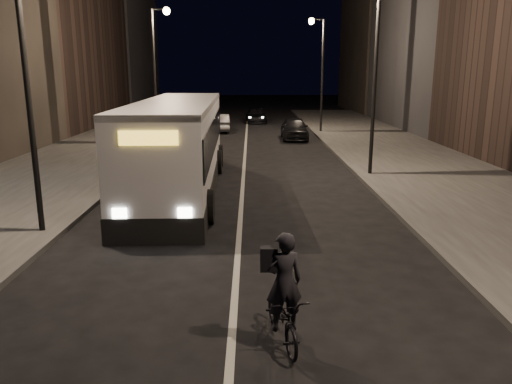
{
  "coord_description": "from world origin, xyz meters",
  "views": [
    {
      "loc": [
        0.35,
        -9.58,
        4.55
      ],
      "look_at": [
        0.47,
        2.99,
        1.5
      ],
      "focal_mm": 35.0,
      "sensor_mm": 36.0,
      "label": 1
    }
  ],
  "objects_px": {
    "streetlight_left_near": "(33,39)",
    "car_near": "(294,128)",
    "streetlight_right_far": "(319,60)",
    "city_bus": "(179,142)",
    "streetlight_left_far": "(158,58)",
    "cyclist_on_bicycle": "(283,307)",
    "streetlight_right_mid": "(370,51)",
    "car_far": "(256,116)",
    "car_mid": "(219,123)"
  },
  "relations": [
    {
      "from": "streetlight_left_near",
      "to": "car_near",
      "type": "xyz_separation_m",
      "value": [
        8.63,
        20.53,
        -4.62
      ]
    },
    {
      "from": "streetlight_right_far",
      "to": "city_bus",
      "type": "relative_size",
      "value": 0.63
    },
    {
      "from": "streetlight_left_far",
      "to": "cyclist_on_bicycle",
      "type": "xyz_separation_m",
      "value": [
        6.21,
        -23.86,
        -4.68
      ]
    },
    {
      "from": "city_bus",
      "to": "cyclist_on_bicycle",
      "type": "bearing_deg",
      "value": -75.27
    },
    {
      "from": "streetlight_left_far",
      "to": "city_bus",
      "type": "bearing_deg",
      "value": -76.93
    },
    {
      "from": "streetlight_left_near",
      "to": "cyclist_on_bicycle",
      "type": "distance_m",
      "value": 9.74
    },
    {
      "from": "streetlight_right_mid",
      "to": "car_far",
      "type": "distance_m",
      "value": 24.89
    },
    {
      "from": "streetlight_right_mid",
      "to": "streetlight_left_far",
      "type": "relative_size",
      "value": 1.0
    },
    {
      "from": "streetlight_left_near",
      "to": "city_bus",
      "type": "distance_m",
      "value": 7.15
    },
    {
      "from": "streetlight_left_far",
      "to": "car_far",
      "type": "height_order",
      "value": "streetlight_left_far"
    },
    {
      "from": "streetlight_right_mid",
      "to": "streetlight_right_far",
      "type": "height_order",
      "value": "same"
    },
    {
      "from": "streetlight_left_far",
      "to": "car_mid",
      "type": "distance_m",
      "value": 9.03
    },
    {
      "from": "streetlight_right_mid",
      "to": "city_bus",
      "type": "xyz_separation_m",
      "value": [
        -7.77,
        -2.46,
        -3.47
      ]
    },
    {
      "from": "streetlight_right_mid",
      "to": "car_mid",
      "type": "relative_size",
      "value": 1.98
    },
    {
      "from": "streetlight_right_far",
      "to": "cyclist_on_bicycle",
      "type": "height_order",
      "value": "streetlight_right_far"
    },
    {
      "from": "streetlight_right_far",
      "to": "streetlight_left_far",
      "type": "bearing_deg",
      "value": -150.64
    },
    {
      "from": "streetlight_left_near",
      "to": "cyclist_on_bicycle",
      "type": "height_order",
      "value": "streetlight_left_near"
    },
    {
      "from": "streetlight_left_near",
      "to": "streetlight_left_far",
      "type": "height_order",
      "value": "same"
    },
    {
      "from": "streetlight_right_far",
      "to": "car_mid",
      "type": "distance_m",
      "value": 8.84
    },
    {
      "from": "car_near",
      "to": "car_far",
      "type": "xyz_separation_m",
      "value": [
        -2.5,
        11.48,
        -0.12
      ]
    },
    {
      "from": "streetlight_right_mid",
      "to": "car_mid",
      "type": "height_order",
      "value": "streetlight_right_mid"
    },
    {
      "from": "cyclist_on_bicycle",
      "to": "streetlight_left_near",
      "type": "bearing_deg",
      "value": 124.57
    },
    {
      "from": "streetlight_right_mid",
      "to": "streetlight_left_near",
      "type": "distance_m",
      "value": 13.33
    },
    {
      "from": "streetlight_left_near",
      "to": "car_near",
      "type": "height_order",
      "value": "streetlight_left_near"
    },
    {
      "from": "cyclist_on_bicycle",
      "to": "car_near",
      "type": "height_order",
      "value": "cyclist_on_bicycle"
    },
    {
      "from": "streetlight_left_far",
      "to": "car_far",
      "type": "distance_m",
      "value": 16.01
    },
    {
      "from": "car_mid",
      "to": "streetlight_left_near",
      "type": "bearing_deg",
      "value": 77.68
    },
    {
      "from": "car_far",
      "to": "streetlight_left_near",
      "type": "bearing_deg",
      "value": -104.99
    },
    {
      "from": "cyclist_on_bicycle",
      "to": "car_near",
      "type": "distance_m",
      "value": 26.5
    },
    {
      "from": "car_far",
      "to": "cyclist_on_bicycle",
      "type": "bearing_deg",
      "value": -94.03
    },
    {
      "from": "cyclist_on_bicycle",
      "to": "car_far",
      "type": "relative_size",
      "value": 0.48
    },
    {
      "from": "streetlight_right_mid",
      "to": "cyclist_on_bicycle",
      "type": "relative_size",
      "value": 3.96
    },
    {
      "from": "streetlight_left_near",
      "to": "cyclist_on_bicycle",
      "type": "bearing_deg",
      "value": -43.33
    },
    {
      "from": "streetlight_right_mid",
      "to": "streetlight_left_far",
      "type": "xyz_separation_m",
      "value": [
        -10.66,
        10.0,
        0.0
      ]
    },
    {
      "from": "car_near",
      "to": "car_mid",
      "type": "height_order",
      "value": "car_near"
    },
    {
      "from": "city_bus",
      "to": "car_far",
      "type": "height_order",
      "value": "city_bus"
    },
    {
      "from": "streetlight_right_mid",
      "to": "streetlight_left_far",
      "type": "distance_m",
      "value": 14.62
    },
    {
      "from": "car_near",
      "to": "car_far",
      "type": "relative_size",
      "value": 1.02
    },
    {
      "from": "cyclist_on_bicycle",
      "to": "car_far",
      "type": "distance_m",
      "value": 37.87
    },
    {
      "from": "cyclist_on_bicycle",
      "to": "streetlight_right_far",
      "type": "bearing_deg",
      "value": 69.42
    },
    {
      "from": "streetlight_left_near",
      "to": "streetlight_left_far",
      "type": "bearing_deg",
      "value": 90.0
    },
    {
      "from": "streetlight_right_mid",
      "to": "car_near",
      "type": "xyz_separation_m",
      "value": [
        -2.03,
        12.53,
        -4.62
      ]
    },
    {
      "from": "streetlight_left_near",
      "to": "cyclist_on_bicycle",
      "type": "relative_size",
      "value": 3.96
    },
    {
      "from": "city_bus",
      "to": "car_near",
      "type": "height_order",
      "value": "city_bus"
    },
    {
      "from": "streetlight_left_near",
      "to": "car_mid",
      "type": "bearing_deg",
      "value": 82.62
    },
    {
      "from": "streetlight_left_near",
      "to": "city_bus",
      "type": "bearing_deg",
      "value": 62.41
    },
    {
      "from": "car_mid",
      "to": "streetlight_left_far",
      "type": "bearing_deg",
      "value": 60.25
    },
    {
      "from": "car_mid",
      "to": "streetlight_right_mid",
      "type": "bearing_deg",
      "value": 108.64
    },
    {
      "from": "cyclist_on_bicycle",
      "to": "car_far",
      "type": "bearing_deg",
      "value": 78.02
    },
    {
      "from": "streetlight_left_far",
      "to": "streetlight_left_near",
      "type": "bearing_deg",
      "value": -90.0
    }
  ]
}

